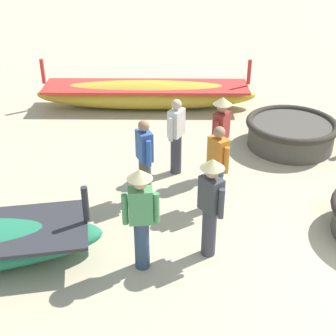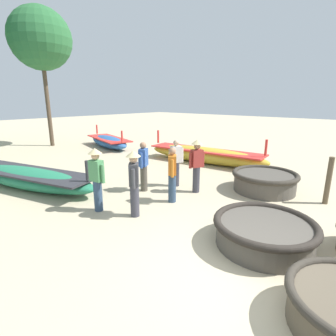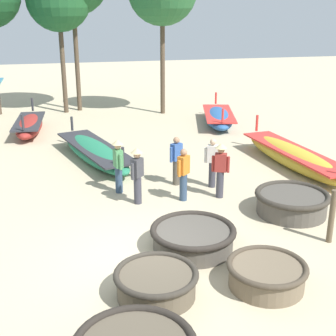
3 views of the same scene
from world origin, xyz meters
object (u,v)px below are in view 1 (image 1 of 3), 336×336
object	(u,v)px
fisherman_with_hat	(176,135)
long_boat_ochre_hull	(146,94)
fisherman_hauling	(211,202)
fisherman_by_coracle	(141,214)
coracle_far_right	(291,132)
fisherman_crouching	(217,166)
fisherman_standing_left	(145,158)
fisherman_standing_right	(221,132)

from	to	relation	value
fisherman_with_hat	long_boat_ochre_hull	bearing A→B (deg)	18.50
fisherman_hauling	fisherman_by_coracle	xyz separation A→B (m)	(-0.41, 0.97, 0.00)
coracle_far_right	fisherman_crouching	world-z (taller)	fisherman_crouching
coracle_far_right	fisherman_standing_left	size ratio (longest dim) A/B	1.29
fisherman_crouching	fisherman_standing_right	bearing A→B (deg)	-1.72
fisherman_hauling	fisherman_standing_left	bearing A→B (deg)	39.90
long_boat_ochre_hull	fisherman_by_coracle	xyz separation A→B (m)	(-6.33, -0.93, 0.58)
coracle_far_right	fisherman_by_coracle	world-z (taller)	fisherman_by_coracle
fisherman_hauling	coracle_far_right	bearing A→B (deg)	-22.85
long_boat_ochre_hull	fisherman_with_hat	xyz separation A→B (m)	(-3.42, -1.14, 0.46)
fisherman_standing_right	fisherman_by_coracle	xyz separation A→B (m)	(-2.86, 1.07, 0.00)
long_boat_ochre_hull	fisherman_with_hat	world-z (taller)	fisherman_with_hat
fisherman_crouching	fisherman_by_coracle	world-z (taller)	fisherman_by_coracle
fisherman_hauling	fisherman_standing_right	bearing A→B (deg)	-2.54
fisherman_crouching	fisherman_by_coracle	xyz separation A→B (m)	(-1.75, 1.04, 0.12)
fisherman_standing_left	fisherman_standing_right	world-z (taller)	fisherman_standing_right
coracle_far_right	long_boat_ochre_hull	xyz separation A→B (m)	(1.94, 3.57, 0.04)
fisherman_with_hat	fisherman_by_coracle	xyz separation A→B (m)	(-2.91, 0.21, 0.12)
fisherman_standing_left	fisherman_standing_right	xyz separation A→B (m)	(1.00, -1.32, 0.12)
fisherman_standing_right	fisherman_crouching	bearing A→B (deg)	178.28
fisherman_standing_right	fisherman_by_coracle	distance (m)	3.05
fisherman_with_hat	fisherman_standing_right	distance (m)	0.88
fisherman_with_hat	fisherman_hauling	bearing A→B (deg)	-163.14
fisherman_standing_right	coracle_far_right	bearing A→B (deg)	-45.75
coracle_far_right	fisherman_with_hat	bearing A→B (deg)	121.24
fisherman_hauling	fisherman_crouching	size ratio (longest dim) A/B	1.06
coracle_far_right	fisherman_standing_left	xyz separation A→B (m)	(-2.52, 2.89, 0.49)
long_boat_ochre_hull	fisherman_standing_left	xyz separation A→B (m)	(-4.46, -0.69, 0.46)
fisherman_crouching	fisherman_standing_left	bearing A→B (deg)	84.86
long_boat_ochre_hull	fisherman_with_hat	distance (m)	3.63
fisherman_hauling	fisherman_crouching	xyz separation A→B (m)	(1.34, -0.08, -0.12)
coracle_far_right	fisherman_hauling	distance (m)	4.35
fisherman_hauling	fisherman_crouching	bearing A→B (deg)	-3.22
fisherman_with_hat	fisherman_standing_left	bearing A→B (deg)	156.40
long_boat_ochre_hull	fisherman_standing_right	world-z (taller)	fisherman_standing_right
fisherman_by_coracle	fisherman_standing_left	bearing A→B (deg)	7.58
fisherman_with_hat	fisherman_standing_right	xyz separation A→B (m)	(-0.05, -0.87, 0.12)
coracle_far_right	long_boat_ochre_hull	size ratio (longest dim) A/B	0.34
coracle_far_right	fisherman_by_coracle	bearing A→B (deg)	148.95
fisherman_crouching	fisherman_standing_right	xyz separation A→B (m)	(1.11, -0.03, 0.12)
long_boat_ochre_hull	coracle_far_right	bearing A→B (deg)	-118.55
coracle_far_right	fisherman_standing_right	distance (m)	2.27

